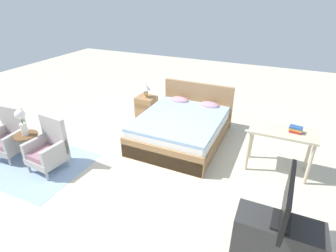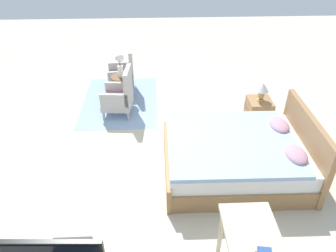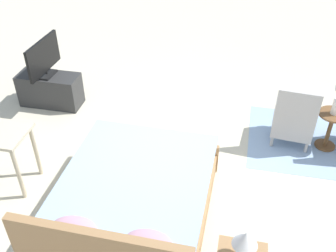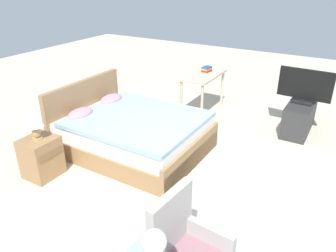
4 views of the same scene
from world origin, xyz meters
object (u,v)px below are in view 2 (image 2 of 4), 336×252
at_px(bed, 238,156).
at_px(flower_vase, 120,62).
at_px(armchair_by_window_left, 123,74).
at_px(side_table, 122,86).
at_px(nightstand, 258,114).
at_px(armchair_by_window_right, 120,96).
at_px(table_lamp, 262,89).

bearing_deg(bed, flower_vase, -140.29).
bearing_deg(armchair_by_window_left, side_table, -0.22).
xyz_separation_m(flower_vase, nightstand, (1.06, 2.48, -0.57)).
xyz_separation_m(armchair_by_window_left, flower_vase, (0.49, -0.00, 0.46)).
bearing_deg(nightstand, side_table, -113.11).
height_order(armchair_by_window_right, flower_vase, flower_vase).
bearing_deg(bed, side_table, -140.29).
relative_size(side_table, flower_vase, 1.16).
xyz_separation_m(side_table, nightstand, (1.06, 2.48, -0.07)).
xyz_separation_m(bed, armchair_by_window_left, (-2.72, -1.85, 0.08)).
bearing_deg(table_lamp, nightstand, -90.00).
height_order(bed, side_table, bed).
relative_size(nightstand, table_lamp, 1.67).
xyz_separation_m(bed, side_table, (-2.23, -1.85, 0.05)).
height_order(armchair_by_window_left, nightstand, armchair_by_window_left).
xyz_separation_m(armchair_by_window_right, flower_vase, (-0.49, -0.00, 0.46)).
bearing_deg(nightstand, bed, -27.85).
relative_size(flower_vase, nightstand, 0.86).
bearing_deg(flower_vase, nightstand, 66.89).
relative_size(armchair_by_window_left, armchair_by_window_right, 1.00).
bearing_deg(table_lamp, armchair_by_window_right, -102.92).
xyz_separation_m(armchair_by_window_right, side_table, (-0.49, -0.00, -0.03)).
height_order(bed, table_lamp, bed).
relative_size(armchair_by_window_left, flower_vase, 1.93).
distance_m(armchair_by_window_left, flower_vase, 0.67).
bearing_deg(armchair_by_window_right, flower_vase, -179.79).
xyz_separation_m(nightstand, table_lamp, (-0.00, 0.00, 0.49)).
distance_m(bed, armchair_by_window_right, 2.55).
bearing_deg(nightstand, flower_vase, -113.11).
xyz_separation_m(armchair_by_window_right, nightstand, (0.57, 2.47, -0.11)).
height_order(flower_vase, nightstand, flower_vase).
xyz_separation_m(armchair_by_window_left, side_table, (0.49, -0.00, -0.03)).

